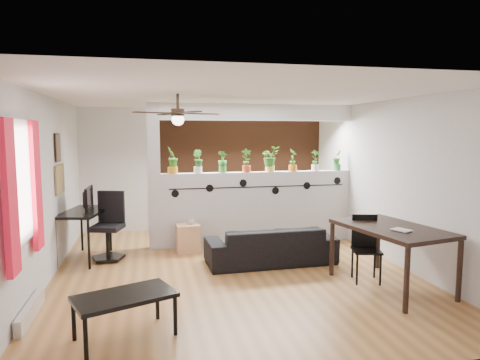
% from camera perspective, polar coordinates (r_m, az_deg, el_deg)
% --- Properties ---
extents(room_shell, '(6.30, 7.10, 2.90)m').
position_cam_1_polar(room_shell, '(6.35, -1.11, -0.71)').
color(room_shell, olive).
rests_on(room_shell, ground).
extents(partition_wall, '(3.60, 0.18, 1.35)m').
position_cam_1_polar(partition_wall, '(8.07, 2.43, -3.69)').
color(partition_wall, '#BCBCC1').
rests_on(partition_wall, ground).
extents(ceiling_header, '(3.60, 0.18, 0.30)m').
position_cam_1_polar(ceiling_header, '(7.95, 2.49, 9.00)').
color(ceiling_header, silver).
rests_on(ceiling_header, room_shell).
extents(pier_column, '(0.22, 0.20, 2.60)m').
position_cam_1_polar(pier_column, '(7.73, -11.39, 0.42)').
color(pier_column, '#BCBCC1').
rests_on(pier_column, ground).
extents(brick_panel, '(3.90, 0.05, 2.60)m').
position_cam_1_polar(brick_panel, '(9.41, 0.18, 1.59)').
color(brick_panel, '#A65730').
rests_on(brick_panel, ground).
extents(vine_decal, '(3.31, 0.01, 0.30)m').
position_cam_1_polar(vine_decal, '(7.92, 2.62, -0.92)').
color(vine_decal, black).
rests_on(vine_decal, partition_wall).
extents(window_assembly, '(0.09, 1.30, 1.55)m').
position_cam_1_polar(window_assembly, '(5.19, -27.12, -0.67)').
color(window_assembly, white).
rests_on(window_assembly, room_shell).
extents(baseboard_heater, '(0.08, 1.00, 0.18)m').
position_cam_1_polar(baseboard_heater, '(5.53, -26.18, -15.42)').
color(baseboard_heater, beige).
rests_on(baseboard_heater, ground).
extents(corkboard, '(0.03, 0.60, 0.45)m').
position_cam_1_polar(corkboard, '(7.30, -22.90, 0.10)').
color(corkboard, olive).
rests_on(corkboard, room_shell).
extents(framed_art, '(0.03, 0.34, 0.44)m').
position_cam_1_polar(framed_art, '(7.22, -23.16, 4.01)').
color(framed_art, '#8C7259').
rests_on(framed_art, room_shell).
extents(ceiling_fan, '(1.19, 1.19, 0.43)m').
position_cam_1_polar(ceiling_fan, '(5.90, -8.29, 8.55)').
color(ceiling_fan, black).
rests_on(ceiling_fan, room_shell).
extents(potted_plant_0, '(0.30, 0.32, 0.48)m').
position_cam_1_polar(potted_plant_0, '(7.71, -8.99, 2.73)').
color(potted_plant_0, orange).
rests_on(potted_plant_0, partition_wall).
extents(potted_plant_1, '(0.27, 0.28, 0.43)m').
position_cam_1_polar(potted_plant_1, '(7.75, -5.65, 2.58)').
color(potted_plant_1, white).
rests_on(potted_plant_1, partition_wall).
extents(potted_plant_2, '(0.25, 0.24, 0.40)m').
position_cam_1_polar(potted_plant_2, '(7.82, -2.35, 2.54)').
color(potted_plant_2, green).
rests_on(potted_plant_2, partition_wall).
extents(potted_plant_3, '(0.28, 0.26, 0.44)m').
position_cam_1_polar(potted_plant_3, '(7.91, 0.87, 2.75)').
color(potted_plant_3, red).
rests_on(potted_plant_3, partition_wall).
extents(potted_plant_4, '(0.29, 0.26, 0.48)m').
position_cam_1_polar(potted_plant_4, '(8.02, 4.02, 2.91)').
color(potted_plant_4, '#D9C64C').
rests_on(potted_plant_4, partition_wall).
extents(potted_plant_5, '(0.19, 0.23, 0.43)m').
position_cam_1_polar(potted_plant_5, '(8.16, 7.07, 2.77)').
color(potted_plant_5, orange).
rests_on(potted_plant_5, partition_wall).
extents(potted_plant_6, '(0.26, 0.26, 0.41)m').
position_cam_1_polar(potted_plant_6, '(8.32, 10.01, 2.71)').
color(potted_plant_6, silver).
rests_on(potted_plant_6, partition_wall).
extents(potted_plant_7, '(0.25, 0.22, 0.40)m').
position_cam_1_polar(potted_plant_7, '(8.50, 12.83, 2.71)').
color(potted_plant_7, '#2E7F3F').
rests_on(potted_plant_7, partition_wall).
extents(sofa, '(1.96, 0.81, 0.57)m').
position_cam_1_polar(sofa, '(6.93, 4.07, -8.69)').
color(sofa, black).
rests_on(sofa, ground).
extents(cube_shelf, '(0.42, 0.38, 0.49)m').
position_cam_1_polar(cube_shelf, '(7.60, -7.00, -7.69)').
color(cube_shelf, tan).
rests_on(cube_shelf, ground).
extents(cup, '(0.13, 0.13, 0.10)m').
position_cam_1_polar(cup, '(7.54, -6.65, -5.51)').
color(cup, gray).
rests_on(cup, cube_shelf).
extents(computer_desk, '(0.83, 1.23, 0.81)m').
position_cam_1_polar(computer_desk, '(7.45, -20.06, -4.44)').
color(computer_desk, black).
rests_on(computer_desk, ground).
extents(monitor, '(0.36, 0.07, 0.20)m').
position_cam_1_polar(monitor, '(7.57, -19.96, -2.89)').
color(monitor, black).
rests_on(monitor, computer_desk).
extents(office_chair, '(0.57, 0.58, 1.10)m').
position_cam_1_polar(office_chair, '(7.39, -17.08, -6.43)').
color(office_chair, black).
rests_on(office_chair, ground).
extents(dining_table, '(1.20, 1.68, 0.84)m').
position_cam_1_polar(dining_table, '(6.09, 19.52, -6.67)').
color(dining_table, black).
rests_on(dining_table, ground).
extents(book, '(0.24, 0.27, 0.02)m').
position_cam_1_polar(book, '(5.77, 20.28, -6.40)').
color(book, gray).
rests_on(book, dining_table).
extents(folding_chair, '(0.46, 0.46, 0.92)m').
position_cam_1_polar(folding_chair, '(6.35, 16.36, -7.91)').
color(folding_chair, black).
rests_on(folding_chair, ground).
extents(coffee_table, '(1.11, 0.86, 0.46)m').
position_cam_1_polar(coffee_table, '(4.63, -15.13, -15.08)').
color(coffee_table, black).
rests_on(coffee_table, ground).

